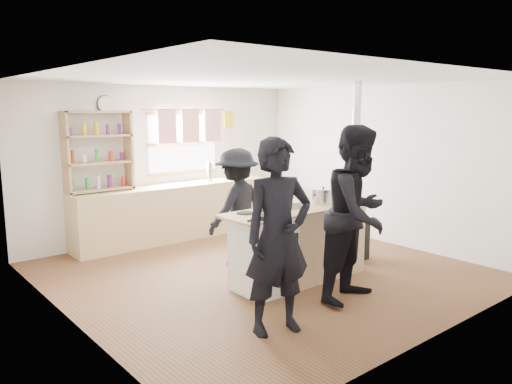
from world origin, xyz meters
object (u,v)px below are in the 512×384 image
(flue_heater, at_px, (353,215))
(person_far, at_px, (237,207))
(stockpot_stove, at_px, (263,203))
(thermos, at_px, (210,172))
(cooking_island, at_px, (299,244))
(stockpot_counter, at_px, (323,196))
(person_near_right, at_px, (358,214))
(bread_board, at_px, (343,199))
(person_near_left, at_px, (278,237))
(roast_tray, at_px, (291,204))
(skillet_greens, at_px, (268,216))

(flue_heater, height_order, person_far, flue_heater)
(stockpot_stove, bearing_deg, thermos, 69.00)
(flue_heater, bearing_deg, stockpot_stove, 178.96)
(cooking_island, xyz_separation_m, flue_heater, (1.23, 0.17, 0.18))
(stockpot_counter, relative_size, flue_heater, 0.12)
(cooking_island, height_order, person_far, person_far)
(person_near_right, bearing_deg, cooking_island, 83.44)
(bread_board, relative_size, flue_heater, 0.12)
(flue_heater, bearing_deg, person_far, 148.51)
(stockpot_counter, bearing_deg, person_near_left, -150.60)
(roast_tray, relative_size, bread_board, 1.29)
(cooking_island, xyz_separation_m, person_near_right, (0.05, -0.85, 0.51))
(bread_board, xyz_separation_m, person_near_left, (-1.84, -0.79, -0.04))
(person_near_right, height_order, person_far, person_near_right)
(thermos, bearing_deg, stockpot_counter, -93.66)
(stockpot_counter, bearing_deg, person_far, 118.03)
(flue_heater, height_order, person_near_left, flue_heater)
(thermos, relative_size, person_far, 0.20)
(stockpot_counter, xyz_separation_m, person_near_left, (-1.56, -0.88, -0.10))
(skillet_greens, bearing_deg, thermos, 67.00)
(person_near_right, xyz_separation_m, person_far, (-0.24, 1.88, -0.18))
(stockpot_stove, height_order, flue_heater, flue_heater)
(stockpot_stove, height_order, person_far, person_far)
(stockpot_counter, distance_m, flue_heater, 0.95)
(flue_heater, xyz_separation_m, person_near_right, (-1.17, -1.02, 0.34))
(skillet_greens, relative_size, stockpot_stove, 1.48)
(flue_heater, relative_size, person_near_right, 1.28)
(cooking_island, relative_size, bread_board, 6.59)
(roast_tray, bearing_deg, cooking_island, -44.12)
(person_near_left, distance_m, person_far, 2.19)
(bread_board, xyz_separation_m, flue_heater, (0.57, 0.28, -0.34))
(thermos, xyz_separation_m, cooking_island, (-0.56, -2.77, -0.59))
(bread_board, distance_m, flue_heater, 0.72)
(roast_tray, height_order, stockpot_stove, stockpot_stove)
(stockpot_counter, bearing_deg, stockpot_stove, 164.45)
(cooking_island, distance_m, person_near_right, 1.00)
(cooking_island, xyz_separation_m, stockpot_stove, (-0.43, 0.20, 0.55))
(roast_tray, distance_m, bread_board, 0.77)
(cooking_island, xyz_separation_m, bread_board, (0.66, -0.12, 0.51))
(person_near_left, bearing_deg, thermos, 78.90)
(thermos, distance_m, cooking_island, 2.89)
(roast_tray, bearing_deg, thermos, 76.68)
(cooking_island, relative_size, stockpot_counter, 6.41)
(stockpot_stove, relative_size, flue_heater, 0.09)
(person_near_left, bearing_deg, skillet_greens, 69.82)
(thermos, relative_size, roast_tray, 0.82)
(skillet_greens, bearing_deg, person_far, 67.22)
(cooking_island, bearing_deg, flue_heater, 7.71)
(thermos, distance_m, bread_board, 2.89)
(thermos, xyz_separation_m, bread_board, (0.10, -2.89, -0.08))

